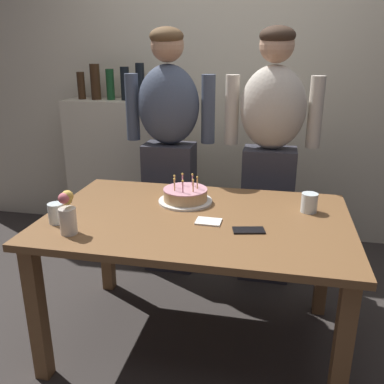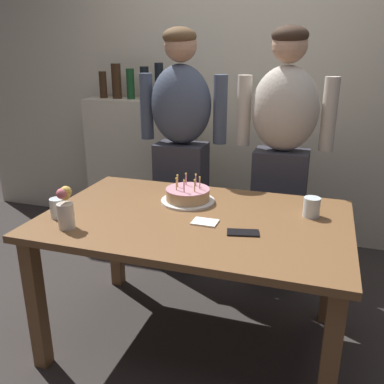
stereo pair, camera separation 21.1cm
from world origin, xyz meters
TOP-DOWN VIEW (x-y plane):
  - ground_plane at (0.00, 0.00)m, footprint 10.00×10.00m
  - back_wall at (0.00, 1.55)m, footprint 5.20×0.10m
  - dining_table at (0.00, 0.00)m, footprint 1.50×0.96m
  - birthday_cake at (-0.10, 0.19)m, footprint 0.29×0.29m
  - water_glass_near at (0.55, 0.18)m, footprint 0.08×0.08m
  - water_glass_far at (-0.64, -0.21)m, footprint 0.08×0.08m
  - cell_phone at (0.27, -0.13)m, footprint 0.16×0.10m
  - napkin_stack at (0.07, -0.06)m, footprint 0.12×0.09m
  - flower_vase at (-0.53, -0.31)m, footprint 0.08×0.09m
  - person_man_bearded at (-0.35, 0.79)m, footprint 0.61×0.27m
  - person_woman_cardigan at (0.33, 0.79)m, footprint 0.61×0.27m
  - shelf_cabinet at (-0.91, 1.33)m, footprint 0.89×0.30m

SIDE VIEW (x-z plane):
  - ground_plane at x=0.00m, z-range 0.00..0.00m
  - shelf_cabinet at x=-0.91m, z-range -0.13..1.30m
  - dining_table at x=0.00m, z-range 0.27..1.01m
  - cell_phone at x=0.27m, z-range 0.74..0.75m
  - napkin_stack at x=0.07m, z-range 0.74..0.75m
  - birthday_cake at x=-0.10m, z-range 0.70..0.85m
  - water_glass_far at x=-0.64m, z-range 0.74..0.84m
  - water_glass_near at x=0.55m, z-range 0.74..0.84m
  - flower_vase at x=-0.53m, z-range 0.74..0.94m
  - person_man_bearded at x=-0.35m, z-range 0.04..1.70m
  - person_woman_cardigan at x=0.33m, z-range 0.04..1.70m
  - back_wall at x=0.00m, z-range 0.00..2.60m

